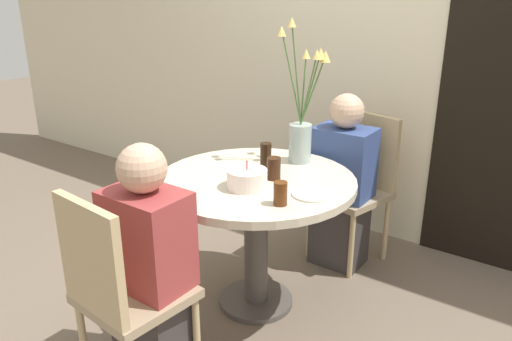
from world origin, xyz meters
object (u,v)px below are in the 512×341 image
object	(u,v)px
side_plate	(312,194)
person_guest	(342,188)
birthday_cake	(247,179)
person_boy	(151,273)
drink_glass_0	(274,168)
drink_glass_1	(280,193)
chair_far_back	(359,179)
chair_left_flank	(118,287)
flower_vase	(302,123)
drink_glass_2	(266,155)

from	to	relation	value
side_plate	person_guest	distance (m)	0.76
birthday_cake	person_boy	bearing A→B (deg)	-100.22
drink_glass_0	side_plate	bearing A→B (deg)	-15.57
birthday_cake	drink_glass_1	xyz separation A→B (m)	(0.24, -0.07, 0.01)
chair_far_back	person_boy	distance (m)	1.52
chair_left_flank	person_guest	distance (m)	1.52
side_plate	person_guest	size ratio (longest dim) A/B	0.17
chair_left_flank	birthday_cake	bearing A→B (deg)	-94.13
flower_vase	drink_glass_2	distance (m)	0.26
chair_left_flank	person_guest	xyz separation A→B (m)	(0.23, 1.50, -0.01)
chair_far_back	drink_glass_2	size ratio (longest dim) A/B	6.91
chair_far_back	chair_left_flank	size ratio (longest dim) A/B	1.00
chair_far_back	drink_glass_0	xyz separation A→B (m)	(-0.12, -0.78, 0.27)
chair_left_flank	person_guest	bearing A→B (deg)	-93.93
drink_glass_0	drink_glass_1	size ratio (longest dim) A/B	1.05
birthday_cake	drink_glass_2	size ratio (longest dim) A/B	1.46
birthday_cake	drink_glass_1	bearing A→B (deg)	-17.33
person_boy	flower_vase	bearing A→B (deg)	83.99
drink_glass_1	drink_glass_2	bearing A→B (deg)	132.09
drink_glass_1	person_guest	world-z (taller)	person_guest
chair_far_back	person_guest	xyz separation A→B (m)	(-0.04, -0.15, -0.01)
person_guest	person_boy	xyz separation A→B (m)	(-0.22, -1.34, 0.00)
chair_far_back	drink_glass_2	distance (m)	0.76
drink_glass_2	side_plate	bearing A→B (deg)	-26.40
chair_left_flank	side_plate	xyz separation A→B (m)	(0.41, 0.81, 0.22)
flower_vase	side_plate	size ratio (longest dim) A/B	4.15
chair_far_back	side_plate	world-z (taller)	chair_far_back
flower_vase	person_guest	world-z (taller)	flower_vase
person_boy	drink_glass_1	bearing A→B (deg)	54.70
chair_far_back	drink_glass_1	distance (m)	1.06
birthday_cake	drink_glass_0	size ratio (longest dim) A/B	1.73
person_boy	person_guest	bearing A→B (deg)	80.70
birthday_cake	drink_glass_2	bearing A→B (deg)	107.78
side_plate	chair_far_back	bearing A→B (deg)	99.35
drink_glass_0	drink_glass_2	world-z (taller)	drink_glass_2
chair_far_back	flower_vase	distance (m)	0.65
person_guest	person_boy	bearing A→B (deg)	-99.30
chair_far_back	birthday_cake	bearing A→B (deg)	-85.81
chair_left_flank	chair_far_back	bearing A→B (deg)	-94.39
birthday_cake	person_guest	size ratio (longest dim) A/B	0.18
side_plate	drink_glass_0	bearing A→B (deg)	164.43
flower_vase	chair_far_back	bearing A→B (deg)	72.21
drink_glass_1	person_boy	distance (m)	0.65
side_plate	drink_glass_1	bearing A→B (deg)	-109.45
flower_vase	chair_left_flank	bearing A→B (deg)	-95.86
chair_left_flank	side_plate	bearing A→B (deg)	-112.09
drink_glass_0	person_guest	world-z (taller)	person_guest
birthday_cake	person_boy	size ratio (longest dim) A/B	0.18
birthday_cake	person_boy	distance (m)	0.62
side_plate	drink_glass_0	size ratio (longest dim) A/B	1.64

